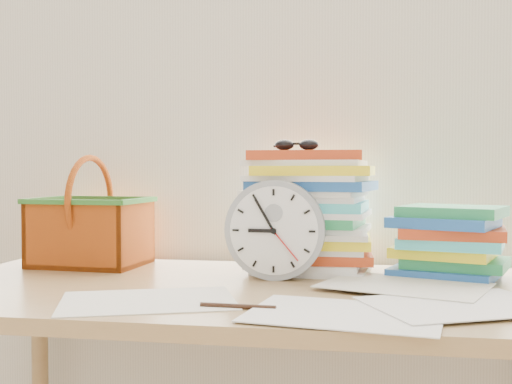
% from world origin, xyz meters
% --- Properties ---
extents(curtain, '(2.40, 0.01, 2.50)m').
position_xyz_m(curtain, '(0.00, 1.98, 1.30)').
color(curtain, white).
rests_on(curtain, room_shell).
extents(desk, '(1.40, 0.70, 0.75)m').
position_xyz_m(desk, '(0.00, 1.60, 0.68)').
color(desk, '#9C7949').
rests_on(desk, ground).
extents(paper_stack, '(0.32, 0.27, 0.29)m').
position_xyz_m(paper_stack, '(0.10, 1.82, 0.89)').
color(paper_stack, white).
rests_on(paper_stack, desk).
extents(clock, '(0.22, 0.04, 0.22)m').
position_xyz_m(clock, '(0.03, 1.69, 0.86)').
color(clock, '#9599A1').
rests_on(clock, desk).
extents(sunglasses, '(0.12, 0.10, 0.03)m').
position_xyz_m(sunglasses, '(0.07, 1.77, 1.05)').
color(sunglasses, black).
rests_on(sunglasses, paper_stack).
extents(book_stack, '(0.32, 0.28, 0.16)m').
position_xyz_m(book_stack, '(0.42, 1.77, 0.83)').
color(book_stack, white).
rests_on(book_stack, desk).
extents(basket, '(0.29, 0.23, 0.28)m').
position_xyz_m(basket, '(-0.46, 1.82, 0.89)').
color(basket, '#B84E11').
rests_on(basket, desk).
extents(pen, '(0.14, 0.02, 0.01)m').
position_xyz_m(pen, '(0.01, 1.38, 0.75)').
color(pen, black).
rests_on(pen, desk).
extents(scattered_papers, '(1.26, 0.42, 0.02)m').
position_xyz_m(scattered_papers, '(0.00, 1.60, 0.76)').
color(scattered_papers, white).
rests_on(scattered_papers, desk).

